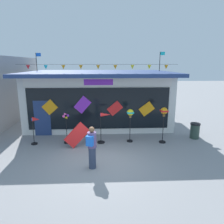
# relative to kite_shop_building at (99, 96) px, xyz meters

# --- Properties ---
(ground_plane) EXTENTS (80.00, 80.00, 0.00)m
(ground_plane) POSITION_rel_kite_shop_building_xyz_m (0.12, -6.30, -1.76)
(ground_plane) COLOR gray
(kite_shop_building) EXTENTS (9.16, 6.91, 4.76)m
(kite_shop_building) POSITION_rel_kite_shop_building_xyz_m (0.00, 0.00, 0.00)
(kite_shop_building) COLOR silver
(kite_shop_building) RESTS_ON ground_plane
(wind_spinner_far_left) EXTENTS (0.55, 0.31, 1.41)m
(wind_spinner_far_left) POSITION_rel_kite_shop_building_xyz_m (-3.13, -4.24, -0.78)
(wind_spinner_far_left) COLOR black
(wind_spinner_far_left) RESTS_ON ground_plane
(wind_spinner_left) EXTENTS (0.32, 0.32, 1.60)m
(wind_spinner_left) POSITION_rel_kite_shop_building_xyz_m (-1.63, -4.15, -0.89)
(wind_spinner_left) COLOR black
(wind_spinner_left) RESTS_ON ground_plane
(wind_spinner_center_left) EXTENTS (0.70, 0.38, 1.59)m
(wind_spinner_center_left) POSITION_rel_kite_shop_building_xyz_m (0.27, -4.21, -0.71)
(wind_spinner_center_left) COLOR black
(wind_spinner_center_left) RESTS_ON ground_plane
(wind_spinner_center_right) EXTENTS (0.34, 0.34, 1.73)m
(wind_spinner_center_right) POSITION_rel_kite_shop_building_xyz_m (1.61, -4.10, -0.37)
(wind_spinner_center_right) COLOR black
(wind_spinner_center_right) RESTS_ON ground_plane
(wind_spinner_right) EXTENTS (0.36, 0.36, 1.85)m
(wind_spinner_right) POSITION_rel_kite_shop_building_xyz_m (3.28, -4.31, -0.29)
(wind_spinner_right) COLOR black
(wind_spinner_right) RESTS_ON ground_plane
(person_near_camera) EXTENTS (0.39, 0.48, 1.68)m
(person_near_camera) POSITION_rel_kite_shop_building_xyz_m (-0.22, -6.84, -0.87)
(person_near_camera) COLOR #333D56
(person_near_camera) RESTS_ON ground_plane
(trash_bin) EXTENTS (0.52, 0.52, 0.85)m
(trash_bin) POSITION_rel_kite_shop_building_xyz_m (5.21, -3.77, -1.33)
(trash_bin) COLOR #2D4238
(trash_bin) RESTS_ON ground_plane
(display_kite_on_ground) EXTENTS (1.25, 0.33, 1.25)m
(display_kite_on_ground) POSITION_rel_kite_shop_building_xyz_m (-1.04, -4.74, -1.13)
(display_kite_on_ground) COLOR red
(display_kite_on_ground) RESTS_ON ground_plane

